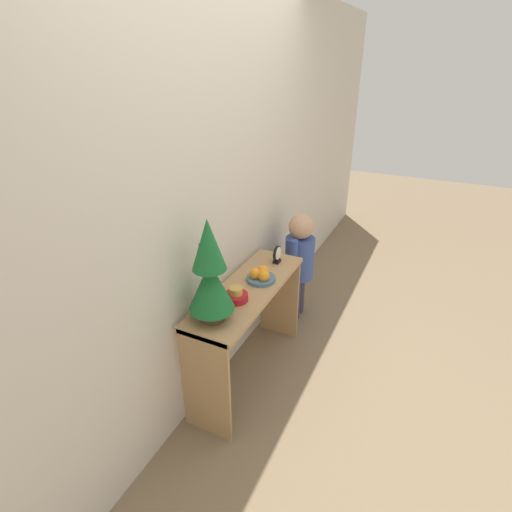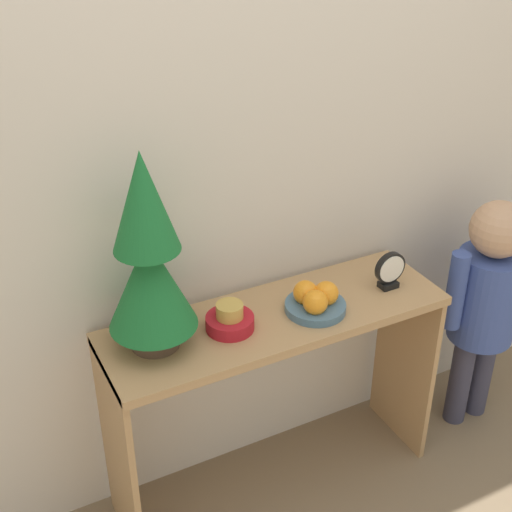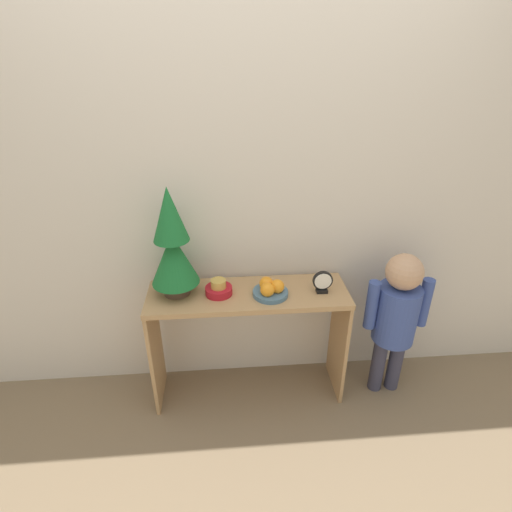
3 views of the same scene
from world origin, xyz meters
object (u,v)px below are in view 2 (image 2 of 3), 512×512
object	(u,v)px
fruit_bowl	(316,300)
child_figure	(487,293)
singing_bowl	(230,320)
desk_clock	(390,271)
mini_tree	(148,258)

from	to	relation	value
fruit_bowl	child_figure	world-z (taller)	child_figure
singing_bowl	desk_clock	bearing A→B (deg)	-3.04
desk_clock	child_figure	distance (m)	0.49
child_figure	fruit_bowl	bearing A→B (deg)	179.11
mini_tree	child_figure	bearing A→B (deg)	-3.49
fruit_bowl	child_figure	distance (m)	0.75
mini_tree	child_figure	distance (m)	1.31
fruit_bowl	child_figure	bearing A→B (deg)	-0.89
fruit_bowl	desk_clock	bearing A→B (deg)	1.16
fruit_bowl	singing_bowl	xyz separation A→B (m)	(-0.28, 0.04, -0.01)
fruit_bowl	desk_clock	size ratio (longest dim) A/B	1.48
desk_clock	child_figure	size ratio (longest dim) A/B	0.14
singing_bowl	desk_clock	distance (m)	0.56
mini_tree	desk_clock	distance (m)	0.82
mini_tree	desk_clock	world-z (taller)	mini_tree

